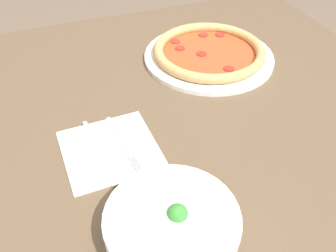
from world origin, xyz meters
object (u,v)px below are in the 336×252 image
Objects in this scene: bowl at (172,226)px; knife at (97,148)px; pizza at (209,53)px; fork at (123,144)px.

bowl is 0.25m from knife.
pizza is at bearing 118.34° from knife.
pizza is 0.56m from bowl.
fork is at bearing -86.33° from bowl.
bowl reaches higher than fork.
pizza reaches higher than fork.
fork and knife have the same top height.
pizza reaches higher than knife.
fork is (0.01, -0.23, -0.03)m from bowl.
pizza is at bearing 123.24° from fork.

